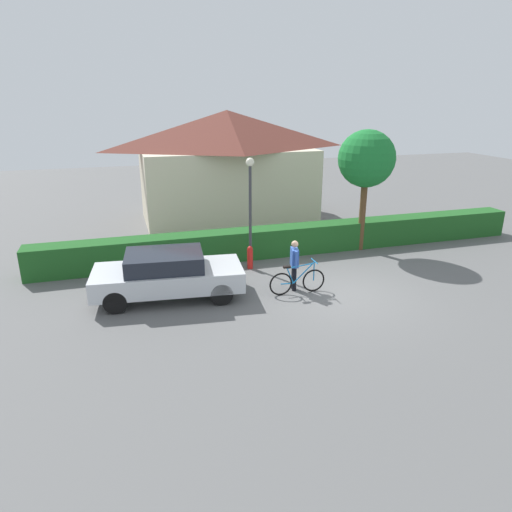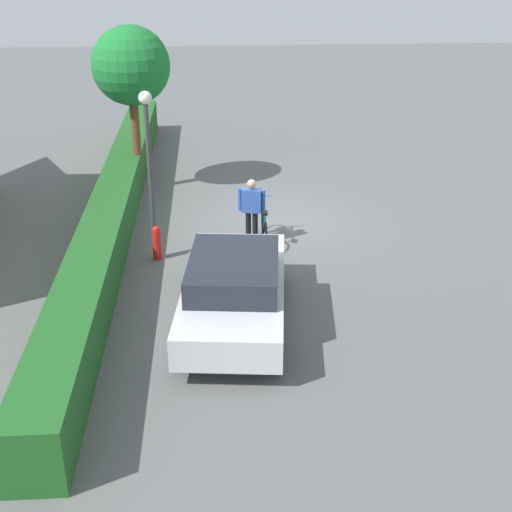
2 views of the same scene
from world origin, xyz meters
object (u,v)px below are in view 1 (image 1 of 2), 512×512
object	(u,v)px
parked_car_near	(167,274)
fire_hydrant	(250,257)
person_rider	(294,262)
tree_kerbside	(367,160)
street_lamp	(250,197)
bicycle	(297,281)

from	to	relation	value
parked_car_near	fire_hydrant	bearing A→B (deg)	28.65
person_rider	tree_kerbside	world-z (taller)	tree_kerbside
street_lamp	bicycle	bearing A→B (deg)	-73.69
parked_car_near	bicycle	xyz separation A→B (m)	(3.77, -0.85, -0.35)
person_rider	fire_hydrant	world-z (taller)	person_rider
parked_car_near	person_rider	size ratio (longest dim) A/B	2.83
tree_kerbside	street_lamp	bearing A→B (deg)	-170.87
tree_kerbside	fire_hydrant	bearing A→B (deg)	-170.33
person_rider	parked_car_near	bearing A→B (deg)	171.73
parked_car_near	bicycle	size ratio (longest dim) A/B	2.53
street_lamp	fire_hydrant	xyz separation A→B (m)	(-0.03, -0.05, -2.08)
bicycle	person_rider	xyz separation A→B (m)	(-0.00, 0.30, 0.52)
parked_car_near	tree_kerbside	xyz separation A→B (m)	(7.71, 2.44, 2.72)
street_lamp	tree_kerbside	bearing A→B (deg)	9.13
person_rider	fire_hydrant	bearing A→B (deg)	109.38
person_rider	bicycle	bearing A→B (deg)	-89.99
bicycle	tree_kerbside	size ratio (longest dim) A/B	0.39
person_rider	street_lamp	bearing A→B (deg)	108.34
parked_car_near	person_rider	bearing A→B (deg)	-8.27
parked_car_near	fire_hydrant	world-z (taller)	parked_car_near
person_rider	fire_hydrant	distance (m)	2.38
bicycle	fire_hydrant	xyz separation A→B (m)	(-0.77, 2.49, 0.02)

